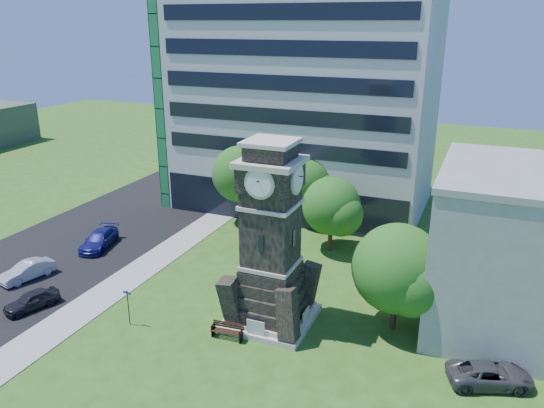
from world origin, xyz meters
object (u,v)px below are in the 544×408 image
at_px(car_east_lot, 490,375).
at_px(park_bench, 227,330).
at_px(clock_tower, 271,248).
at_px(car_street_south, 32,300).
at_px(car_street_north, 99,240).
at_px(street_sign, 128,304).
at_px(car_street_mid, 27,271).

relative_size(car_east_lot, park_bench, 2.22).
relative_size(clock_tower, park_bench, 5.93).
relative_size(car_street_south, park_bench, 1.79).
bearing_deg(car_east_lot, car_street_north, 57.48).
bearing_deg(clock_tower, car_street_south, -162.82).
distance_m(car_east_lot, street_sign, 22.09).
bearing_deg(car_street_south, clock_tower, 36.81).
xyz_separation_m(clock_tower, car_street_north, (-18.56, 5.30, -4.57)).
xyz_separation_m(car_street_south, park_bench, (14.16, 1.96, -0.06)).
distance_m(clock_tower, street_sign, 9.99).
relative_size(car_street_north, park_bench, 2.39).
xyz_separation_m(car_street_mid, street_sign, (11.29, -2.37, 0.89)).
bearing_deg(car_street_mid, park_bench, 10.91).
distance_m(car_east_lot, park_bench, 15.36).
height_order(car_street_south, car_street_mid, car_street_mid).
xyz_separation_m(clock_tower, car_street_south, (-15.87, -4.91, -4.65)).
bearing_deg(car_street_south, car_east_lot, 26.31).
relative_size(car_street_south, car_street_north, 0.75).
xyz_separation_m(car_street_north, park_bench, (16.84, -8.25, -0.15)).
height_order(car_east_lot, park_bench, car_east_lot).
bearing_deg(clock_tower, car_street_north, 164.05).
height_order(car_street_mid, car_east_lot, car_street_mid).
height_order(car_east_lot, street_sign, street_sign).
height_order(car_street_north, park_bench, car_street_north).
bearing_deg(car_street_north, car_street_mid, -113.07).
height_order(clock_tower, street_sign, clock_tower).
relative_size(car_street_mid, park_bench, 1.99).
height_order(clock_tower, park_bench, clock_tower).
height_order(car_street_south, car_street_north, car_street_north).
relative_size(car_street_south, street_sign, 1.48).
relative_size(car_street_north, street_sign, 1.97).
distance_m(car_street_south, car_street_mid, 4.98).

